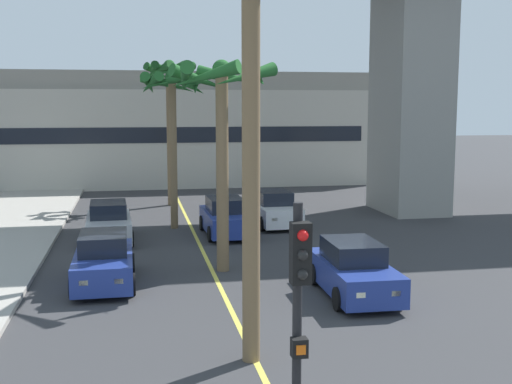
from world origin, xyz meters
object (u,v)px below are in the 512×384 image
object	(u,v)px
car_queue_fourth	(274,209)
palm_tree_mid_median	(251,17)
car_queue_second	(226,218)
palm_tree_farthest_median	(173,95)
palm_tree_near_median	(221,103)
traffic_light_median_near	(298,322)
palm_tree_far_median	(170,89)
car_queue_fifth	(104,261)
car_queue_third	(353,271)
car_queue_front	(109,223)

from	to	relation	value
car_queue_fourth	palm_tree_mid_median	world-z (taller)	palm_tree_mid_median
car_queue_second	palm_tree_mid_median	distance (m)	15.01
palm_tree_farthest_median	palm_tree_near_median	bearing A→B (deg)	-82.17
car_queue_fourth	palm_tree_mid_median	distance (m)	17.02
traffic_light_median_near	palm_tree_farthest_median	bearing A→B (deg)	90.69
palm_tree_near_median	palm_tree_far_median	distance (m)	14.59
car_queue_fifth	car_queue_third	bearing A→B (deg)	-19.44
palm_tree_far_median	car_queue_second	bearing A→B (deg)	-78.71
traffic_light_median_near	car_queue_fifth	bearing A→B (deg)	103.59
car_queue_fourth	palm_tree_mid_median	size ratio (longest dim) A/B	0.46
car_queue_third	car_queue_fifth	xyz separation A→B (m)	(-7.03, 2.48, 0.00)
car_queue_front	palm_tree_far_median	bearing A→B (deg)	71.59
palm_tree_mid_median	palm_tree_farthest_median	distance (m)	15.45
car_queue_front	car_queue_second	xyz separation A→B (m)	(4.76, 0.40, 0.00)
car_queue_fourth	palm_tree_farthest_median	bearing A→B (deg)	178.92
palm_tree_near_median	palm_tree_far_median	xyz separation A→B (m)	(-0.80, 14.55, 0.79)
car_queue_second	palm_tree_far_median	distance (m)	10.43
car_queue_second	palm_tree_far_median	world-z (taller)	palm_tree_far_median
car_queue_fifth	palm_tree_far_median	size ratio (longest dim) A/B	0.53
car_queue_second	palm_tree_farthest_median	world-z (taller)	palm_tree_farthest_median
car_queue_second	car_queue_fourth	size ratio (longest dim) A/B	1.00
car_queue_fifth	traffic_light_median_near	bearing A→B (deg)	-76.41
car_queue_fifth	car_queue_fourth	bearing A→B (deg)	50.53
traffic_light_median_near	palm_tree_near_median	bearing A→B (deg)	86.44
car_queue_second	traffic_light_median_near	distance (m)	19.18
car_queue_fifth	palm_tree_near_median	size ratio (longest dim) A/B	0.60
car_queue_fourth	palm_tree_far_median	bearing A→B (deg)	121.35
car_queue_front	car_queue_second	world-z (taller)	same
car_queue_front	car_queue_fifth	distance (m)	6.47
car_queue_third	palm_tree_farthest_median	world-z (taller)	palm_tree_farthest_median
car_queue_fourth	palm_tree_farthest_median	xyz separation A→B (m)	(-4.46, 0.08, 5.11)
car_queue_fifth	car_queue_front	bearing A→B (deg)	90.73
car_queue_third	palm_tree_near_median	world-z (taller)	palm_tree_near_median
car_queue_fifth	traffic_light_median_near	xyz separation A→B (m)	(2.93, -12.12, 1.99)
car_queue_fifth	palm_tree_far_median	bearing A→B (deg)	79.29
palm_tree_near_median	palm_tree_mid_median	world-z (taller)	palm_tree_mid_median
car_queue_fifth	palm_tree_near_median	distance (m)	6.12
palm_tree_far_median	traffic_light_median_near	bearing A→B (deg)	-90.03
palm_tree_farthest_median	palm_tree_mid_median	bearing A→B (deg)	-87.63
car_queue_front	palm_tree_farthest_median	world-z (taller)	palm_tree_farthest_median
car_queue_front	palm_tree_mid_median	size ratio (longest dim) A/B	0.46
palm_tree_near_median	palm_tree_far_median	size ratio (longest dim) A/B	0.88
car_queue_fifth	palm_tree_farthest_median	world-z (taller)	palm_tree_farthest_median
car_queue_fifth	palm_tree_mid_median	distance (m)	9.80
palm_tree_mid_median	palm_tree_farthest_median	xyz separation A→B (m)	(-0.64, 15.39, -1.28)
car_queue_front	palm_tree_near_median	xyz separation A→B (m)	(3.83, -5.47, 4.73)
traffic_light_median_near	palm_tree_near_median	distance (m)	13.43
car_queue_fourth	palm_tree_near_median	bearing A→B (deg)	-113.88
car_queue_third	car_queue_fifth	size ratio (longest dim) A/B	1.01
car_queue_front	palm_tree_near_median	bearing A→B (deg)	-55.01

